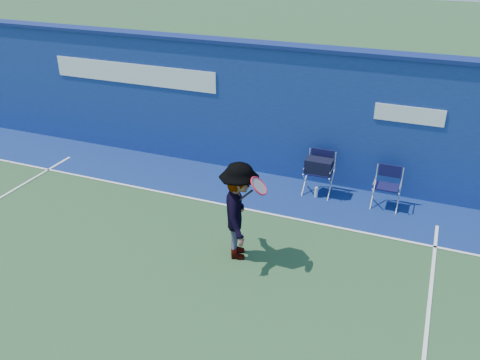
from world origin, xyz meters
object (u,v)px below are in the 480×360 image
at_px(directors_chair_left, 318,177).
at_px(water_bottle, 316,192).
at_px(directors_chair_right, 386,195).
at_px(tennis_player, 239,211).

relative_size(directors_chair_left, water_bottle, 3.99).
relative_size(directors_chair_left, directors_chair_right, 1.10).
bearing_deg(directors_chair_left, directors_chair_right, -2.21).
distance_m(directors_chair_right, water_bottle, 1.48).
xyz_separation_m(directors_chair_right, tennis_player, (-2.22, -2.80, 0.64)).
height_order(water_bottle, tennis_player, tennis_player).
relative_size(directors_chair_right, water_bottle, 3.63).
bearing_deg(directors_chair_right, tennis_player, -128.36).
relative_size(directors_chair_right, tennis_player, 0.48).
xyz_separation_m(directors_chair_left, directors_chair_right, (1.48, -0.06, -0.13)).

